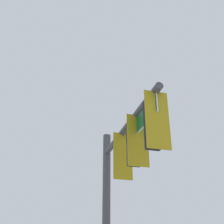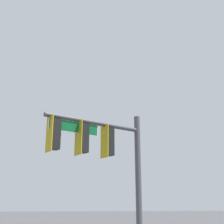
# 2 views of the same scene
# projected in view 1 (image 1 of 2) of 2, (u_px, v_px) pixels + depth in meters

# --- Properties ---
(signal_pole_near) EXTENTS (4.26, 1.26, 5.78)m
(signal_pole_near) POSITION_uv_depth(u_px,v_px,m) (123.00, 172.00, 8.13)
(signal_pole_near) COLOR #47474C
(signal_pole_near) RESTS_ON ground_plane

